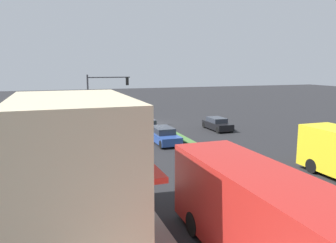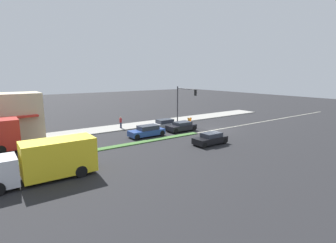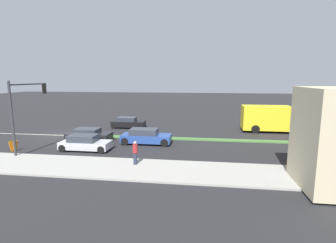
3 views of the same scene
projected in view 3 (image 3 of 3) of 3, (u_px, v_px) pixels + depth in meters
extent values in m
plane|color=#232326|center=(233.00, 141.00, 24.89)|extent=(160.00, 160.00, 0.00)
cube|color=#9E9B93|center=(257.00, 175.00, 16.02)|extent=(4.00, 73.00, 0.12)
cube|color=#477538|center=(335.00, 144.00, 23.64)|extent=(0.90, 46.00, 0.10)
cube|color=beige|center=(57.00, 135.00, 27.37)|extent=(0.16, 60.00, 0.01)
cylinder|color=#333338|center=(12.00, 119.00, 19.35)|extent=(0.18, 0.18, 5.60)
cylinder|color=#333338|center=(29.00, 84.00, 21.14)|extent=(4.50, 0.12, 0.12)
cube|color=black|center=(44.00, 89.00, 23.12)|extent=(0.28, 0.24, 0.84)
sphere|color=red|center=(43.00, 86.00, 23.09)|extent=(0.18, 0.18, 0.18)
sphere|color=gold|center=(43.00, 89.00, 23.13)|extent=(0.18, 0.18, 0.18)
sphere|color=green|center=(43.00, 92.00, 23.18)|extent=(0.18, 0.18, 0.18)
cylinder|color=#282D42|center=(135.00, 158.00, 17.76)|extent=(0.26, 0.26, 0.80)
cylinder|color=maroon|center=(135.00, 149.00, 17.64)|extent=(0.34, 0.34, 0.58)
sphere|color=tan|center=(135.00, 143.00, 17.58)|extent=(0.22, 0.22, 0.22)
cube|color=orange|center=(12.00, 146.00, 21.40)|extent=(0.45, 0.21, 0.84)
cube|color=orange|center=(15.00, 146.00, 21.35)|extent=(0.45, 0.21, 0.84)
cube|color=silver|center=(302.00, 122.00, 28.49)|extent=(2.28, 2.20, 1.90)
cube|color=yellow|center=(266.00, 118.00, 28.96)|extent=(2.40, 5.10, 2.60)
cylinder|color=black|center=(300.00, 127.00, 29.64)|extent=(0.28, 0.90, 0.90)
cylinder|color=black|center=(307.00, 130.00, 27.53)|extent=(0.28, 0.90, 0.90)
cylinder|color=black|center=(252.00, 126.00, 30.37)|extent=(0.28, 0.90, 0.90)
cylinder|color=black|center=(255.00, 129.00, 28.27)|extent=(0.28, 0.90, 0.90)
cylinder|color=black|center=(336.00, 150.00, 20.02)|extent=(0.30, 0.96, 0.96)
cylinder|color=black|center=(322.00, 134.00, 26.55)|extent=(0.22, 0.61, 0.61)
cylinder|color=black|center=(330.00, 138.00, 24.90)|extent=(0.22, 0.61, 0.61)
cube|color=#284793|center=(146.00, 138.00, 23.75)|extent=(1.79, 4.46, 0.67)
cube|color=#2D333D|center=(144.00, 132.00, 23.68)|extent=(1.52, 2.45, 0.52)
cylinder|color=black|center=(167.00, 139.00, 24.31)|extent=(0.22, 0.69, 0.69)
cylinder|color=black|center=(164.00, 143.00, 22.75)|extent=(0.22, 0.69, 0.69)
cylinder|color=black|center=(130.00, 137.00, 24.80)|extent=(0.22, 0.69, 0.69)
cylinder|color=black|center=(125.00, 141.00, 23.24)|extent=(0.22, 0.69, 0.69)
cube|color=black|center=(129.00, 124.00, 31.31)|extent=(1.70, 3.91, 0.65)
cube|color=#2D333D|center=(127.00, 119.00, 31.24)|extent=(1.45, 2.15, 0.46)
cylinder|color=black|center=(143.00, 124.00, 31.86)|extent=(0.22, 0.62, 0.62)
cylinder|color=black|center=(140.00, 127.00, 30.39)|extent=(0.22, 0.62, 0.62)
cylinder|color=black|center=(118.00, 124.00, 32.29)|extent=(0.22, 0.62, 0.62)
cylinder|color=black|center=(114.00, 126.00, 30.82)|extent=(0.22, 0.62, 0.62)
cube|color=#B7BABF|center=(86.00, 145.00, 21.64)|extent=(1.74, 4.08, 0.59)
cube|color=#2D333D|center=(83.00, 138.00, 21.58)|extent=(1.48, 2.24, 0.53)
cylinder|color=black|center=(108.00, 145.00, 22.19)|extent=(0.22, 0.61, 0.61)
cylinder|color=black|center=(101.00, 150.00, 20.69)|extent=(0.22, 0.61, 0.61)
cylinder|color=black|center=(72.00, 144.00, 22.64)|extent=(0.22, 0.61, 0.61)
cylinder|color=black|center=(62.00, 148.00, 21.14)|extent=(0.22, 0.61, 0.61)
cube|color=black|center=(89.00, 136.00, 24.50)|extent=(1.86, 4.04, 0.66)
cube|color=#2D333D|center=(87.00, 131.00, 24.44)|extent=(1.58, 2.22, 0.40)
cylinder|color=black|center=(109.00, 137.00, 25.12)|extent=(0.22, 0.68, 0.68)
cylinder|color=black|center=(102.00, 141.00, 23.50)|extent=(0.22, 0.68, 0.68)
cylinder|color=black|center=(78.00, 136.00, 25.55)|extent=(0.22, 0.68, 0.68)
cylinder|color=black|center=(69.00, 140.00, 23.94)|extent=(0.22, 0.68, 0.68)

